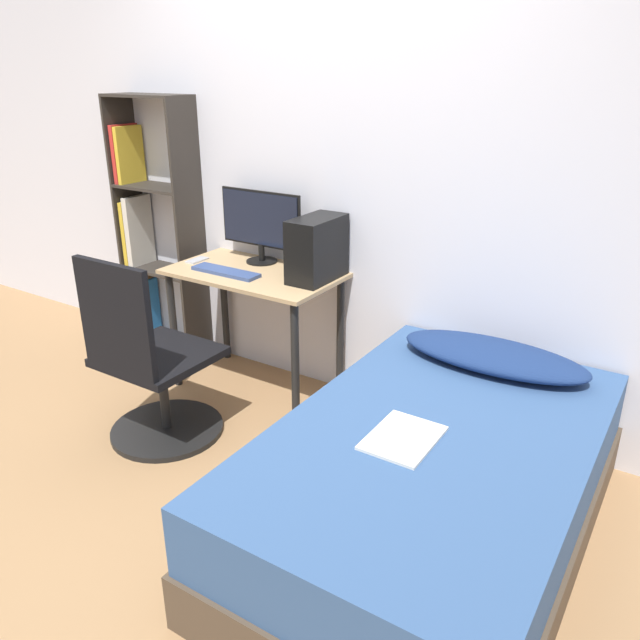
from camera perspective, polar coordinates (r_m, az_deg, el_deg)
ground_plane at (r=3.03m, az=-15.35°, el=-15.95°), size 14.00×14.00×0.00m
wall_back at (r=3.55m, az=0.20°, el=12.79°), size 8.00×0.05×2.50m
desk at (r=3.62m, az=-6.02°, el=2.50°), size 0.99×0.56×0.75m
bookshelf at (r=4.34m, az=-15.24°, el=7.71°), size 0.57×0.25×1.67m
office_chair at (r=3.30m, az=-15.18°, el=-4.79°), size 0.60×0.60×1.01m
bed at (r=2.65m, az=10.18°, el=-14.67°), size 1.16×1.86×0.51m
pillow at (r=3.04m, az=15.56°, el=-3.15°), size 0.88×0.36×0.11m
magazine at (r=2.43m, az=7.59°, el=-10.63°), size 0.24×0.32×0.01m
monitor at (r=3.69m, az=-5.45°, el=8.85°), size 0.56×0.19×0.42m
keyboard at (r=3.56m, az=-8.61°, el=4.39°), size 0.42×0.11×0.02m
pc_tower at (r=3.38m, az=-0.28°, el=6.53°), size 0.19×0.36×0.34m
phone at (r=3.83m, az=-11.16°, el=5.39°), size 0.07×0.14×0.01m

